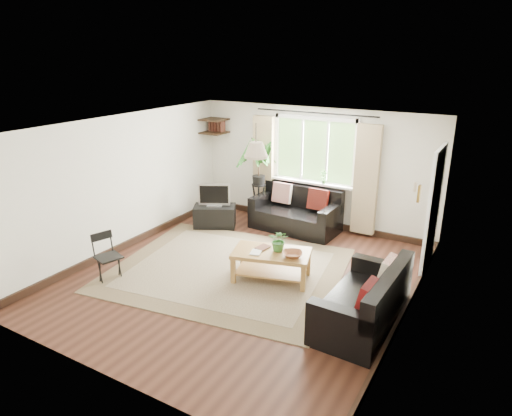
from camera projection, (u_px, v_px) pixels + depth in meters
The scene contains 24 objects.
floor at pixel (243, 277), 7.28m from camera, with size 5.50×5.50×0.00m, color #331911.
ceiling at pixel (242, 127), 6.49m from camera, with size 5.50×5.50×0.00m, color white.
wall_back at pixel (315, 168), 9.14m from camera, with size 5.00×0.02×2.40m, color white.
wall_front at pixel (101, 282), 4.64m from camera, with size 5.00×0.02×2.40m, color white.
wall_left at pixel (123, 183), 8.07m from camera, with size 0.02×5.50×2.40m, color white.
wall_right at pixel (413, 238), 5.71m from camera, with size 0.02×5.50×2.40m, color white.
rug at pixel (228, 269), 7.52m from camera, with size 3.62×3.10×0.02m, color #BEB393.
window at pixel (314, 151), 8.99m from camera, with size 2.50×0.16×2.16m, color white, non-canonical shape.
door at pixel (433, 213), 7.18m from camera, with size 0.06×0.96×2.06m, color silver.
corner_shelf at pixel (214, 126), 9.77m from camera, with size 0.50×0.50×0.34m, color black, non-canonical shape.
pendant_lamp at pixel (256, 146), 6.94m from camera, with size 0.36×0.36×0.54m, color beige, non-canonical shape.
wall_sconce at pixel (417, 190), 5.81m from camera, with size 0.12×0.12×0.28m, color beige, non-canonical shape.
sofa_back at pixel (295, 211), 9.08m from camera, with size 1.72×0.86×0.81m, color black, non-canonical shape.
sofa_right at pixel (362, 297), 5.92m from camera, with size 0.83×1.67×0.78m, color black, non-canonical shape.
coffee_table at pixel (271, 266), 7.13m from camera, with size 1.19×0.65×0.48m, color #946130, non-canonical shape.
table_plant at pixel (279, 240), 7.02m from camera, with size 0.32×0.27×0.35m, color #316A2A.
bowl at pixel (292, 254), 6.86m from camera, with size 0.31×0.31×0.08m, color brown.
book_a at pixel (251, 252), 7.02m from camera, with size 0.16×0.22×0.02m, color silver.
book_b at pixel (259, 246), 7.22m from camera, with size 0.17×0.23×0.02m, color brown.
tv_stand at pixel (215, 216), 9.30m from camera, with size 0.83×0.47×0.45m, color black.
tv at pixel (214, 194), 9.15m from camera, with size 0.64×0.21×0.49m, color #A5A5AA, non-canonical shape.
palm_stand at pixel (259, 181), 9.42m from camera, with size 0.67×0.67×1.73m, color black, non-canonical shape.
folding_chair at pixel (109, 258), 7.08m from camera, with size 0.39×0.39×0.75m, color black, non-canonical shape.
sill_plant at pixel (324, 177), 8.97m from camera, with size 0.14×0.10×0.27m, color #2D6023.
Camera 1 is at (3.43, -5.54, 3.43)m, focal length 32.00 mm.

